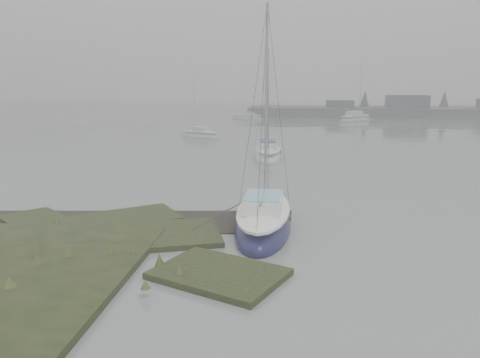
% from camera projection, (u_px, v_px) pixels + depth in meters
% --- Properties ---
extents(ground, '(160.00, 160.00, 0.00)m').
position_uv_depth(ground, '(263.00, 141.00, 43.00)').
color(ground, slate).
rests_on(ground, ground).
extents(far_shoreline, '(60.00, 8.00, 4.15)m').
position_uv_depth(far_shoreline, '(451.00, 111.00, 71.08)').
color(far_shoreline, '#4C4F51').
rests_on(far_shoreline, ground).
extents(sailboat_main, '(2.17, 6.32, 8.88)m').
position_uv_depth(sailboat_main, '(263.00, 222.00, 17.54)').
color(sailboat_main, '#16153E').
rests_on(sailboat_main, ground).
extents(sailboat_white, '(2.39, 5.99, 8.26)m').
position_uv_depth(sailboat_white, '(267.00, 155.00, 33.54)').
color(sailboat_white, silver).
rests_on(sailboat_white, ground).
extents(sailboat_far_a, '(4.95, 3.80, 6.80)m').
position_uv_depth(sailboat_far_a, '(200.00, 135.00, 45.70)').
color(sailboat_far_a, '#ADB2B7').
rests_on(sailboat_far_a, ground).
extents(sailboat_far_b, '(5.89, 6.09, 9.00)m').
position_uv_depth(sailboat_far_b, '(355.00, 119.00, 63.69)').
color(sailboat_far_b, '#9DA2A6').
rests_on(sailboat_far_b, ground).
extents(sailboat_far_c, '(4.75, 2.20, 6.45)m').
position_uv_depth(sailboat_far_c, '(247.00, 118.00, 67.35)').
color(sailboat_far_c, silver).
rests_on(sailboat_far_c, ground).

